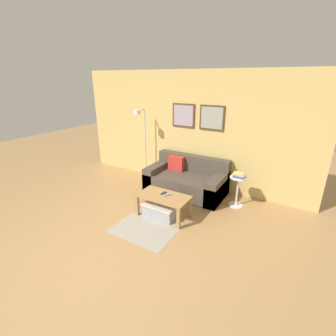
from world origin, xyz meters
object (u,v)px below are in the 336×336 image
coffee_table (163,200)px  cell_phone (164,193)px  side_table (237,189)px  floor_lamp (142,137)px  storage_bin (161,209)px  book_stack (239,175)px  remote_control (167,195)px  couch (186,180)px

coffee_table → cell_phone: 0.13m
side_table → cell_phone: 1.45m
coffee_table → floor_lamp: bearing=138.0°
cell_phone → storage_bin: bearing=-86.0°
storage_bin → floor_lamp: (-1.28, 1.20, 0.96)m
coffee_table → book_stack: size_ratio=4.19×
remote_control → storage_bin: bearing=-117.1°
remote_control → book_stack: bearing=75.3°
coffee_table → book_stack: book_stack is taller
cell_phone → floor_lamp: bearing=139.4°
storage_bin → remote_control: size_ratio=4.09×
floor_lamp → remote_control: floor_lamp is taller
coffee_table → floor_lamp: floor_lamp is taller
remote_control → side_table: bearing=75.3°
couch → book_stack: 1.20m
coffee_table → cell_phone: (-0.05, 0.08, 0.08)m
cell_phone → coffee_table: bearing=-61.1°
side_table → book_stack: book_stack is taller
coffee_table → side_table: bearing=45.5°
couch → book_stack: (1.13, -0.06, 0.38)m
floor_lamp → book_stack: size_ratio=7.69×
couch → storage_bin: bearing=-87.0°
couch → floor_lamp: 1.47m
side_table → floor_lamp: bearing=176.6°
cell_phone → remote_control: bearing=-21.8°
couch → coffee_table: couch is taller
couch → coffee_table: (0.10, -1.11, 0.06)m
book_stack → cell_phone: size_ratio=1.59×
floor_lamp → side_table: size_ratio=2.80×
side_table → couch: bearing=177.0°
coffee_table → storage_bin: size_ratio=1.52×
storage_bin → cell_phone: size_ratio=4.38×
storage_bin → cell_phone: bearing=93.6°
coffee_table → book_stack: 1.51m
coffee_table → storage_bin: coffee_table is taller
couch → storage_bin: 1.13m
couch → cell_phone: couch is taller
book_stack → remote_control: book_stack is taller
couch → coffee_table: 1.12m
remote_control → couch: bearing=127.5°
side_table → remote_control: (-0.99, -1.01, 0.05)m
storage_bin → side_table: (1.07, 1.06, 0.24)m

